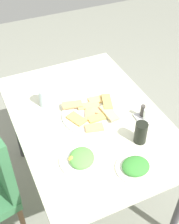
{
  "coord_description": "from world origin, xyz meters",
  "views": [
    {
      "loc": [
        -1.16,
        0.52,
        1.91
      ],
      "look_at": [
        0.0,
        -0.01,
        0.77
      ],
      "focal_mm": 48.15,
      "sensor_mm": 36.0,
      "label": 1
    }
  ],
  "objects_px": {
    "salad_plate_rice": "(81,159)",
    "soda_can": "(141,133)",
    "drinking_glass": "(45,97)",
    "fork": "(44,124)",
    "paper_napkin": "(41,125)",
    "spoon": "(38,126)",
    "pide_platter": "(92,113)",
    "condiment_caddy": "(144,115)",
    "salad_plate_greens": "(136,167)",
    "dining_table": "(88,127)"
  },
  "relations": [
    {
      "from": "soda_can",
      "to": "drinking_glass",
      "type": "distance_m",
      "value": 0.6
    },
    {
      "from": "spoon",
      "to": "pide_platter",
      "type": "bearing_deg",
      "value": -86.45
    },
    {
      "from": "salad_plate_greens",
      "to": "soda_can",
      "type": "height_order",
      "value": "soda_can"
    },
    {
      "from": "salad_plate_rice",
      "to": "drinking_glass",
      "type": "bearing_deg",
      "value": 2.94
    },
    {
      "from": "fork",
      "to": "spoon",
      "type": "xyz_separation_m",
      "value": [
        0.0,
        0.04,
        0.0
      ]
    },
    {
      "from": "salad_plate_rice",
      "to": "soda_can",
      "type": "relative_size",
      "value": 1.82
    },
    {
      "from": "pide_platter",
      "to": "condiment_caddy",
      "type": "relative_size",
      "value": 3.66
    },
    {
      "from": "salad_plate_rice",
      "to": "soda_can",
      "type": "xyz_separation_m",
      "value": [
        -0.0,
        -0.33,
        0.04
      ]
    },
    {
      "from": "pide_platter",
      "to": "soda_can",
      "type": "xyz_separation_m",
      "value": [
        -0.29,
        -0.14,
        0.05
      ]
    },
    {
      "from": "dining_table",
      "to": "drinking_glass",
      "type": "bearing_deg",
      "value": 42.94
    },
    {
      "from": "paper_napkin",
      "to": "fork",
      "type": "height_order",
      "value": "fork"
    },
    {
      "from": "pide_platter",
      "to": "fork",
      "type": "relative_size",
      "value": 1.81
    },
    {
      "from": "paper_napkin",
      "to": "pide_platter",
      "type": "bearing_deg",
      "value": -97.04
    },
    {
      "from": "drinking_glass",
      "to": "paper_napkin",
      "type": "distance_m",
      "value": 0.19
    },
    {
      "from": "salad_plate_rice",
      "to": "pide_platter",
      "type": "bearing_deg",
      "value": -33.67
    },
    {
      "from": "salad_plate_greens",
      "to": "spoon",
      "type": "xyz_separation_m",
      "value": [
        0.48,
        0.34,
        -0.01
      ]
    },
    {
      "from": "paper_napkin",
      "to": "fork",
      "type": "bearing_deg",
      "value": -90.0
    },
    {
      "from": "drinking_glass",
      "to": "spoon",
      "type": "distance_m",
      "value": 0.19
    },
    {
      "from": "salad_plate_greens",
      "to": "paper_napkin",
      "type": "distance_m",
      "value": 0.58
    },
    {
      "from": "salad_plate_greens",
      "to": "spoon",
      "type": "relative_size",
      "value": 1.19
    },
    {
      "from": "pide_platter",
      "to": "paper_napkin",
      "type": "bearing_deg",
      "value": 82.96
    },
    {
      "from": "drinking_glass",
      "to": "paper_napkin",
      "type": "relative_size",
      "value": 0.72
    },
    {
      "from": "spoon",
      "to": "condiment_caddy",
      "type": "distance_m",
      "value": 0.6
    },
    {
      "from": "fork",
      "to": "condiment_caddy",
      "type": "relative_size",
      "value": 2.02
    },
    {
      "from": "paper_napkin",
      "to": "spoon",
      "type": "relative_size",
      "value": 0.95
    },
    {
      "from": "salad_plate_rice",
      "to": "spoon",
      "type": "xyz_separation_m",
      "value": [
        0.32,
        0.12,
        -0.01
      ]
    },
    {
      "from": "drinking_glass",
      "to": "fork",
      "type": "height_order",
      "value": "drinking_glass"
    },
    {
      "from": "dining_table",
      "to": "salad_plate_rice",
      "type": "relative_size",
      "value": 5.26
    },
    {
      "from": "salad_plate_greens",
      "to": "drinking_glass",
      "type": "distance_m",
      "value": 0.68
    },
    {
      "from": "condiment_caddy",
      "to": "salad_plate_rice",
      "type": "bearing_deg",
      "value": 107.09
    },
    {
      "from": "dining_table",
      "to": "paper_napkin",
      "type": "relative_size",
      "value": 7.64
    },
    {
      "from": "salad_plate_greens",
      "to": "salad_plate_rice",
      "type": "bearing_deg",
      "value": 54.78
    },
    {
      "from": "paper_napkin",
      "to": "salad_plate_greens",
      "type": "bearing_deg",
      "value": -145.85
    },
    {
      "from": "salad_plate_rice",
      "to": "spoon",
      "type": "bearing_deg",
      "value": 21.1
    },
    {
      "from": "salad_plate_rice",
      "to": "spoon",
      "type": "height_order",
      "value": "salad_plate_rice"
    },
    {
      "from": "paper_napkin",
      "to": "spoon",
      "type": "height_order",
      "value": "spoon"
    },
    {
      "from": "condiment_caddy",
      "to": "paper_napkin",
      "type": "bearing_deg",
      "value": 71.1
    },
    {
      "from": "paper_napkin",
      "to": "spoon",
      "type": "bearing_deg",
      "value": 90.0
    },
    {
      "from": "drinking_glass",
      "to": "spoon",
      "type": "bearing_deg",
      "value": 147.83
    },
    {
      "from": "paper_napkin",
      "to": "condiment_caddy",
      "type": "xyz_separation_m",
      "value": [
        -0.19,
        -0.55,
        0.02
      ]
    },
    {
      "from": "dining_table",
      "to": "salad_plate_greens",
      "type": "height_order",
      "value": "salad_plate_greens"
    },
    {
      "from": "soda_can",
      "to": "condiment_caddy",
      "type": "bearing_deg",
      "value": -38.17
    },
    {
      "from": "pide_platter",
      "to": "soda_can",
      "type": "distance_m",
      "value": 0.33
    },
    {
      "from": "soda_can",
      "to": "drinking_glass",
      "type": "xyz_separation_m",
      "value": [
        0.49,
        0.36,
        -0.01
      ]
    },
    {
      "from": "dining_table",
      "to": "pide_platter",
      "type": "xyz_separation_m",
      "value": [
        0.01,
        -0.03,
        0.09
      ]
    },
    {
      "from": "salad_plate_greens",
      "to": "spoon",
      "type": "height_order",
      "value": "salad_plate_greens"
    },
    {
      "from": "salad_plate_greens",
      "to": "condiment_caddy",
      "type": "height_order",
      "value": "condiment_caddy"
    },
    {
      "from": "drinking_glass",
      "to": "paper_napkin",
      "type": "height_order",
      "value": "drinking_glass"
    },
    {
      "from": "pide_platter",
      "to": "salad_plate_greens",
      "type": "distance_m",
      "value": 0.44
    },
    {
      "from": "dining_table",
      "to": "spoon",
      "type": "distance_m",
      "value": 0.3
    }
  ]
}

